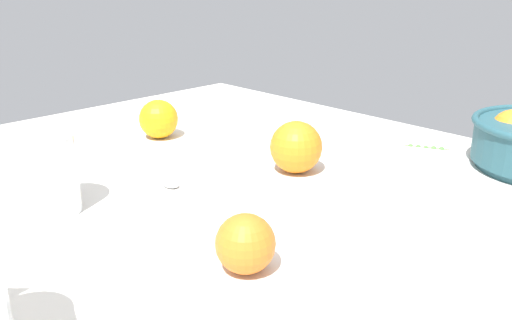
{
  "coord_description": "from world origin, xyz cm",
  "views": [
    {
      "loc": [
        52.98,
        -50.81,
        32.22
      ],
      "look_at": [
        -1.89,
        3.34,
        4.53
      ],
      "focal_mm": 37.78,
      "sensor_mm": 36.0,
      "label": 1
    }
  ],
  "objects_px": {
    "loose_orange_0": "(296,147)",
    "spoon": "(160,179)",
    "juice_glass": "(44,178)",
    "loose_orange_4": "(245,244)",
    "loose_orange_1": "(159,119)"
  },
  "relations": [
    {
      "from": "loose_orange_0",
      "to": "spoon",
      "type": "bearing_deg",
      "value": -122.74
    },
    {
      "from": "loose_orange_0",
      "to": "loose_orange_1",
      "type": "distance_m",
      "value": 0.32
    },
    {
      "from": "spoon",
      "to": "loose_orange_0",
      "type": "bearing_deg",
      "value": 57.26
    },
    {
      "from": "loose_orange_1",
      "to": "spoon",
      "type": "distance_m",
      "value": 0.24
    },
    {
      "from": "loose_orange_0",
      "to": "juice_glass",
      "type": "bearing_deg",
      "value": -110.98
    },
    {
      "from": "loose_orange_4",
      "to": "spoon",
      "type": "relative_size",
      "value": 0.5
    },
    {
      "from": "loose_orange_1",
      "to": "loose_orange_4",
      "type": "distance_m",
      "value": 0.53
    },
    {
      "from": "juice_glass",
      "to": "loose_orange_4",
      "type": "bearing_deg",
      "value": 16.28
    },
    {
      "from": "juice_glass",
      "to": "loose_orange_4",
      "type": "xyz_separation_m",
      "value": [
        0.31,
        0.09,
        -0.02
      ]
    },
    {
      "from": "juice_glass",
      "to": "loose_orange_4",
      "type": "distance_m",
      "value": 0.32
    },
    {
      "from": "juice_glass",
      "to": "loose_orange_0",
      "type": "bearing_deg",
      "value": 69.02
    },
    {
      "from": "loose_orange_0",
      "to": "loose_orange_1",
      "type": "xyz_separation_m",
      "value": [
        -0.32,
        -0.05,
        -0.0
      ]
    },
    {
      "from": "spoon",
      "to": "loose_orange_1",
      "type": "bearing_deg",
      "value": 145.13
    },
    {
      "from": "loose_orange_1",
      "to": "loose_orange_0",
      "type": "bearing_deg",
      "value": 9.05
    },
    {
      "from": "juice_glass",
      "to": "loose_orange_1",
      "type": "height_order",
      "value": "juice_glass"
    }
  ]
}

